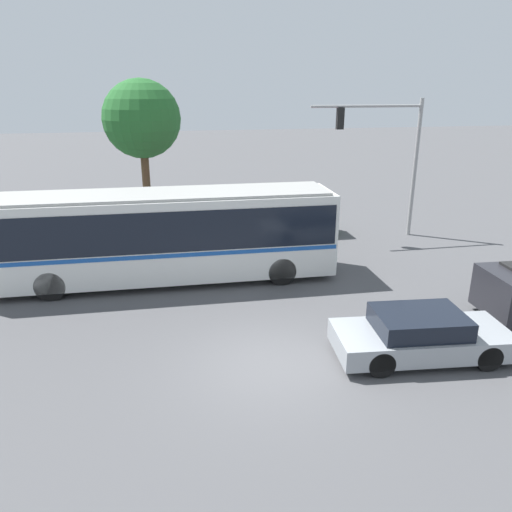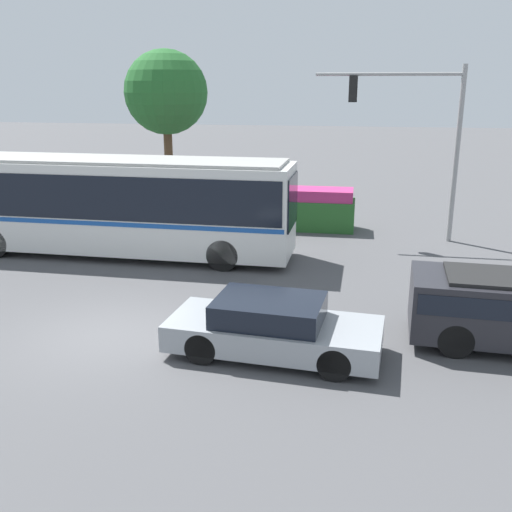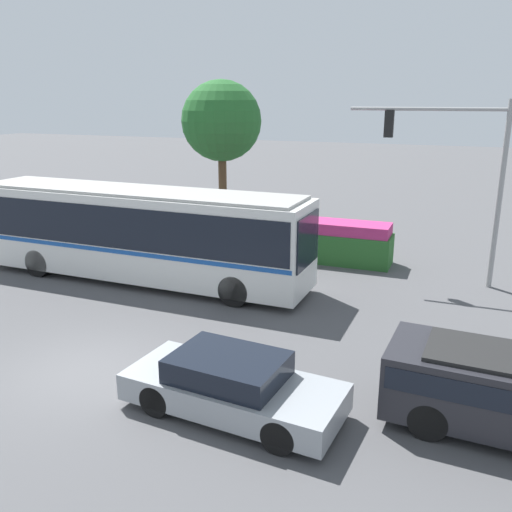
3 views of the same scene
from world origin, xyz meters
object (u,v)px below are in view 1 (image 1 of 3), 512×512
at_px(city_bus, 159,232).
at_px(traffic_light_pole, 392,147).
at_px(sedan_foreground, 421,335).
at_px(street_tree_left, 142,120).

xyz_separation_m(city_bus, traffic_light_pole, (10.36, 3.72, 2.28)).
bearing_deg(sedan_foreground, traffic_light_pole, 74.68).
bearing_deg(traffic_light_pole, city_bus, 19.76).
height_order(traffic_light_pole, street_tree_left, street_tree_left).
relative_size(sedan_foreground, street_tree_left, 0.65).
distance_m(traffic_light_pole, street_tree_left, 11.92).
bearing_deg(street_tree_left, city_bus, -85.97).
relative_size(sedan_foreground, traffic_light_pole, 0.75).
bearing_deg(sedan_foreground, street_tree_left, 120.44).
distance_m(sedan_foreground, street_tree_left, 17.18).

